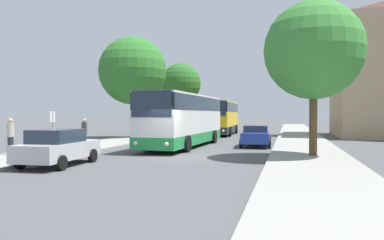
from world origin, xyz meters
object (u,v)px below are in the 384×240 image
at_px(parked_car_left_curb, 58,147).
at_px(tree_left_far, 133,71).
at_px(bus_front, 184,119).
at_px(tree_right_near, 314,50).
at_px(pedestrian_waiting_far, 84,132).
at_px(tree_left_near, 181,84).
at_px(bus_stop_sign, 53,126).
at_px(pedestrian_waiting_near, 11,136).
at_px(bus_middle, 222,117).
at_px(parked_car_right_near, 256,135).

bearing_deg(parked_car_left_curb, tree_left_far, 100.64).
bearing_deg(bus_front, tree_right_near, -28.40).
distance_m(pedestrian_waiting_far, tree_left_near, 22.22).
height_order(bus_stop_sign, tree_left_far, tree_left_far).
height_order(bus_front, pedestrian_waiting_near, bus_front).
bearing_deg(tree_left_near, bus_front, -73.16).
relative_size(parked_car_left_curb, tree_right_near, 0.56).
relative_size(bus_middle, tree_left_far, 1.13).
bearing_deg(parked_car_right_near, bus_middle, -72.81).
bearing_deg(parked_car_right_near, tree_left_far, -29.05).
distance_m(bus_front, parked_car_right_near, 5.12).
height_order(bus_middle, tree_left_near, tree_left_near).
bearing_deg(pedestrian_waiting_far, bus_front, -73.01).
bearing_deg(bus_front, tree_left_near, 108.79).
bearing_deg(bus_front, tree_left_far, 135.57).
bearing_deg(bus_stop_sign, pedestrian_waiting_near, -151.33).
relative_size(pedestrian_waiting_far, tree_left_near, 0.22).
bearing_deg(parked_car_right_near, bus_stop_sign, 37.64).
xyz_separation_m(parked_car_right_near, bus_stop_sign, (-10.20, -8.49, 0.82)).
bearing_deg(bus_middle, tree_right_near, -69.51).
distance_m(bus_middle, bus_stop_sign, 22.80).
height_order(bus_middle, pedestrian_waiting_far, bus_middle).
distance_m(bus_stop_sign, tree_left_far, 15.29).
distance_m(pedestrian_waiting_far, tree_left_far, 10.99).
bearing_deg(bus_stop_sign, pedestrian_waiting_far, 100.85).
xyz_separation_m(bus_front, pedestrian_waiting_near, (-7.22, -8.16, -0.78)).
height_order(parked_car_right_near, bus_stop_sign, bus_stop_sign).
xyz_separation_m(bus_stop_sign, pedestrian_waiting_near, (-1.84, -1.00, -0.48)).
bearing_deg(bus_middle, tree_left_far, -134.36).
xyz_separation_m(tree_left_near, tree_left_far, (-1.13, -12.00, 0.27)).
bearing_deg(bus_front, pedestrian_waiting_far, -157.65).
xyz_separation_m(parked_car_left_curb, pedestrian_waiting_far, (-3.52, 8.12, 0.24)).
height_order(pedestrian_waiting_near, tree_left_far, tree_left_far).
distance_m(bus_front, tree_left_far, 11.00).
relative_size(tree_left_near, tree_left_far, 0.90).
xyz_separation_m(bus_middle, parked_car_right_near, (4.79, -13.66, -1.11)).
height_order(parked_car_left_curb, pedestrian_waiting_near, pedestrian_waiting_near).
relative_size(pedestrian_waiting_near, pedestrian_waiting_far, 1.06).
height_order(parked_car_right_near, pedestrian_waiting_near, pedestrian_waiting_near).
bearing_deg(tree_left_far, bus_middle, 47.62).
bearing_deg(tree_right_near, tree_left_far, 141.39).
relative_size(bus_stop_sign, tree_left_near, 0.28).
relative_size(pedestrian_waiting_near, tree_right_near, 0.24).
xyz_separation_m(parked_car_left_curb, pedestrian_waiting_near, (-4.43, 2.30, 0.29)).
bearing_deg(pedestrian_waiting_near, pedestrian_waiting_far, -134.48).
distance_m(bus_stop_sign, pedestrian_waiting_far, 4.93).
relative_size(bus_front, tree_left_near, 1.44).
bearing_deg(parked_car_right_near, parked_car_left_curb, 55.07).
xyz_separation_m(pedestrian_waiting_near, pedestrian_waiting_far, (0.91, 5.81, -0.06)).
distance_m(parked_car_left_curb, parked_car_right_near, 14.03).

